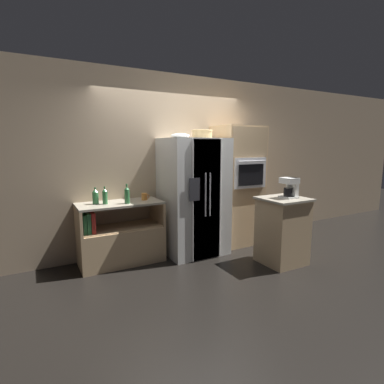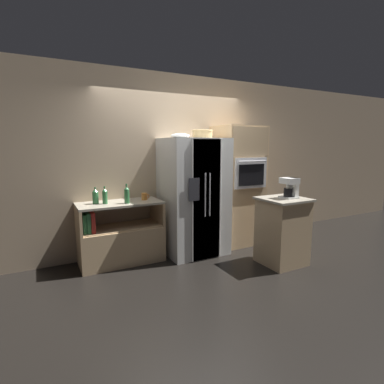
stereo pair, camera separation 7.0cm
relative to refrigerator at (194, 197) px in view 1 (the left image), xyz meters
name	(u,v)px [view 1 (the left image)]	position (x,y,z in m)	size (l,w,h in m)	color
ground_plane	(186,254)	(-0.15, -0.03, -0.90)	(20.00, 20.00, 0.00)	black
wall_back	(173,163)	(-0.15, 0.43, 0.50)	(12.00, 0.06, 2.80)	tan
counter_left	(120,241)	(-1.14, 0.12, -0.57)	(1.17, 0.56, 0.89)	tan
refrigerator	(194,197)	(0.00, 0.00, 0.00)	(0.93, 0.83, 1.79)	silver
wall_oven	(237,185)	(0.89, 0.07, 0.11)	(0.75, 0.72, 2.00)	tan
island_counter	(282,230)	(0.90, -1.00, -0.42)	(0.62, 0.60, 0.96)	tan
wicker_basket	(202,134)	(0.16, 0.01, 0.97)	(0.32, 0.32, 0.13)	tan
fruit_bowl	(180,136)	(-0.21, 0.03, 0.93)	(0.29, 0.29, 0.07)	white
bottle_tall	(95,196)	(-1.45, 0.17, 0.10)	(0.08, 0.08, 0.23)	#33723F
bottle_short	(105,196)	(-1.33, 0.11, 0.10)	(0.07, 0.07, 0.25)	#33723F
bottle_wide	(127,195)	(-1.06, 0.00, 0.11)	(0.07, 0.07, 0.27)	#33723F
mug	(145,197)	(-0.75, 0.14, 0.04)	(0.12, 0.09, 0.10)	orange
coffee_maker	(290,187)	(0.97, -1.04, 0.21)	(0.20, 0.21, 0.29)	white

